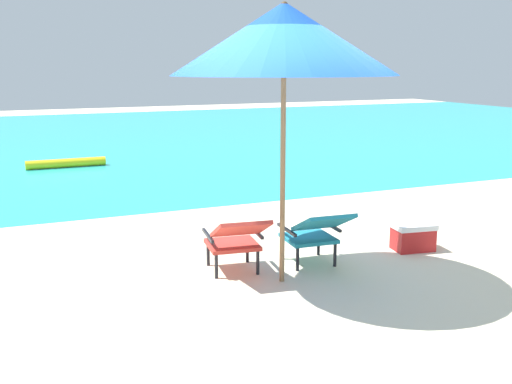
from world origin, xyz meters
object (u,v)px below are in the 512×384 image
Objects in this scene: lounge_chair_right at (315,231)px; beach_umbrella_center at (284,39)px; lounge_chair_left at (236,238)px; cooler_box at (413,237)px; swim_buoy at (66,163)px.

beach_umbrella_center is at bearing -155.04° from lounge_chair_right.
lounge_chair_left is 2.24m from cooler_box.
swim_buoy is at bearing 112.19° from cooler_box.
swim_buoy is 8.12m from cooler_box.
beach_umbrella_center reaches higher than cooler_box.
lounge_chair_left is (0.84, -7.51, 0.31)m from swim_buoy.
cooler_box is (3.07, -7.52, 0.06)m from swim_buoy.
lounge_chair_right is (0.87, -0.11, 0.00)m from lounge_chair_left.
beach_umbrella_center is 5.32× the size of cooler_box.
lounge_chair_left is at bearing 179.89° from cooler_box.
beach_umbrella_center is 2.92m from cooler_box.
lounge_chair_right is (1.71, -7.62, 0.31)m from swim_buoy.
lounge_chair_right reaches higher than cooler_box.
cooler_box is (1.87, 0.34, -2.22)m from beach_umbrella_center.
beach_umbrella_center is (0.36, -0.34, 1.97)m from lounge_chair_left.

